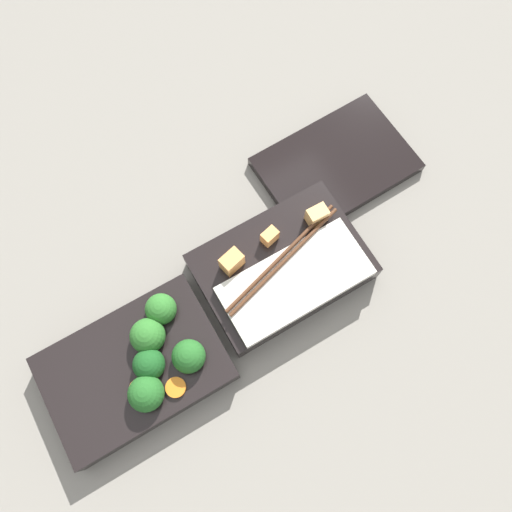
% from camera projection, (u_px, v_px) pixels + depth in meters
% --- Properties ---
extents(ground_plane, '(3.00, 3.00, 0.00)m').
position_uv_depth(ground_plane, '(216.00, 317.00, 0.67)').
color(ground_plane, gray).
extents(bento_tray_vegetable, '(0.22, 0.15, 0.07)m').
position_uv_depth(bento_tray_vegetable, '(141.00, 365.00, 0.62)').
color(bento_tray_vegetable, black).
rests_on(bento_tray_vegetable, ground_plane).
extents(bento_tray_rice, '(0.22, 0.15, 0.07)m').
position_uv_depth(bento_tray_rice, '(283.00, 268.00, 0.67)').
color(bento_tray_rice, black).
rests_on(bento_tray_rice, ground_plane).
extents(bento_lid, '(0.22, 0.15, 0.02)m').
position_uv_depth(bento_lid, '(336.00, 165.00, 0.73)').
color(bento_lid, black).
rests_on(bento_lid, ground_plane).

